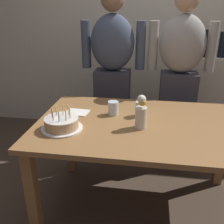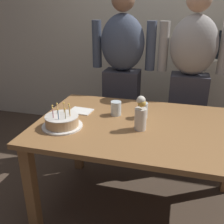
{
  "view_description": "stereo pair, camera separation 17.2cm",
  "coord_description": "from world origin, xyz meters",
  "px_view_note": "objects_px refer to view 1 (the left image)",
  "views": [
    {
      "loc": [
        0.03,
        -1.64,
        1.5
      ],
      "look_at": [
        -0.21,
        -0.07,
        0.84
      ],
      "focal_mm": 41.16,
      "sensor_mm": 36.0,
      "label": 1
    },
    {
      "loc": [
        0.2,
        -1.6,
        1.5
      ],
      "look_at": [
        -0.21,
        -0.07,
        0.84
      ],
      "focal_mm": 41.16,
      "sensor_mm": 36.0,
      "label": 2
    }
  ],
  "objects_px": {
    "person_woman_cardigan": "(179,77)",
    "flower_vase": "(141,113)",
    "person_man_bearded": "(112,75)",
    "water_glass_near": "(140,109)",
    "birthday_cake": "(62,124)",
    "napkin_stack": "(77,112)",
    "water_glass_far": "(113,108)"
  },
  "relations": [
    {
      "from": "birthday_cake",
      "to": "water_glass_near",
      "type": "bearing_deg",
      "value": 30.78
    },
    {
      "from": "flower_vase",
      "to": "person_man_bearded",
      "type": "relative_size",
      "value": 0.14
    },
    {
      "from": "birthday_cake",
      "to": "water_glass_far",
      "type": "distance_m",
      "value": 0.42
    },
    {
      "from": "water_glass_far",
      "to": "napkin_stack",
      "type": "distance_m",
      "value": 0.28
    },
    {
      "from": "napkin_stack",
      "to": "flower_vase",
      "type": "relative_size",
      "value": 0.73
    },
    {
      "from": "napkin_stack",
      "to": "person_woman_cardigan",
      "type": "bearing_deg",
      "value": 39.79
    },
    {
      "from": "birthday_cake",
      "to": "person_man_bearded",
      "type": "height_order",
      "value": "person_man_bearded"
    },
    {
      "from": "birthday_cake",
      "to": "flower_vase",
      "type": "distance_m",
      "value": 0.53
    },
    {
      "from": "water_glass_far",
      "to": "flower_vase",
      "type": "height_order",
      "value": "flower_vase"
    },
    {
      "from": "birthday_cake",
      "to": "person_woman_cardigan",
      "type": "distance_m",
      "value": 1.27
    },
    {
      "from": "birthday_cake",
      "to": "person_man_bearded",
      "type": "bearing_deg",
      "value": 78.63
    },
    {
      "from": "water_glass_near",
      "to": "person_woman_cardigan",
      "type": "xyz_separation_m",
      "value": [
        0.33,
        0.66,
        0.08
      ]
    },
    {
      "from": "birthday_cake",
      "to": "flower_vase",
      "type": "xyz_separation_m",
      "value": [
        0.51,
        0.1,
        0.07
      ]
    },
    {
      "from": "person_man_bearded",
      "to": "person_woman_cardigan",
      "type": "height_order",
      "value": "same"
    },
    {
      "from": "water_glass_near",
      "to": "napkin_stack",
      "type": "distance_m",
      "value": 0.48
    },
    {
      "from": "flower_vase",
      "to": "person_man_bearded",
      "type": "distance_m",
      "value": 0.92
    },
    {
      "from": "person_woman_cardigan",
      "to": "flower_vase",
      "type": "bearing_deg",
      "value": 70.0
    },
    {
      "from": "water_glass_near",
      "to": "person_man_bearded",
      "type": "distance_m",
      "value": 0.73
    },
    {
      "from": "napkin_stack",
      "to": "person_man_bearded",
      "type": "distance_m",
      "value": 0.71
    },
    {
      "from": "person_woman_cardigan",
      "to": "water_glass_near",
      "type": "bearing_deg",
      "value": 63.65
    },
    {
      "from": "water_glass_near",
      "to": "flower_vase",
      "type": "relative_size",
      "value": 0.48
    },
    {
      "from": "flower_vase",
      "to": "person_man_bearded",
      "type": "height_order",
      "value": "person_man_bearded"
    },
    {
      "from": "napkin_stack",
      "to": "birthday_cake",
      "type": "bearing_deg",
      "value": -94.09
    },
    {
      "from": "flower_vase",
      "to": "person_woman_cardigan",
      "type": "xyz_separation_m",
      "value": [
        0.31,
        0.86,
        0.03
      ]
    },
    {
      "from": "birthday_cake",
      "to": "person_woman_cardigan",
      "type": "xyz_separation_m",
      "value": [
        0.83,
        0.96,
        0.09
      ]
    },
    {
      "from": "flower_vase",
      "to": "water_glass_far",
      "type": "bearing_deg",
      "value": 137.24
    },
    {
      "from": "water_glass_near",
      "to": "person_man_bearded",
      "type": "relative_size",
      "value": 0.07
    },
    {
      "from": "flower_vase",
      "to": "water_glass_near",
      "type": "bearing_deg",
      "value": 94.04
    },
    {
      "from": "person_man_bearded",
      "to": "water_glass_near",
      "type": "bearing_deg",
      "value": 114.81
    },
    {
      "from": "flower_vase",
      "to": "person_woman_cardigan",
      "type": "distance_m",
      "value": 0.92
    },
    {
      "from": "water_glass_far",
      "to": "person_woman_cardigan",
      "type": "relative_size",
      "value": 0.06
    },
    {
      "from": "napkin_stack",
      "to": "person_woman_cardigan",
      "type": "distance_m",
      "value": 1.06
    }
  ]
}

